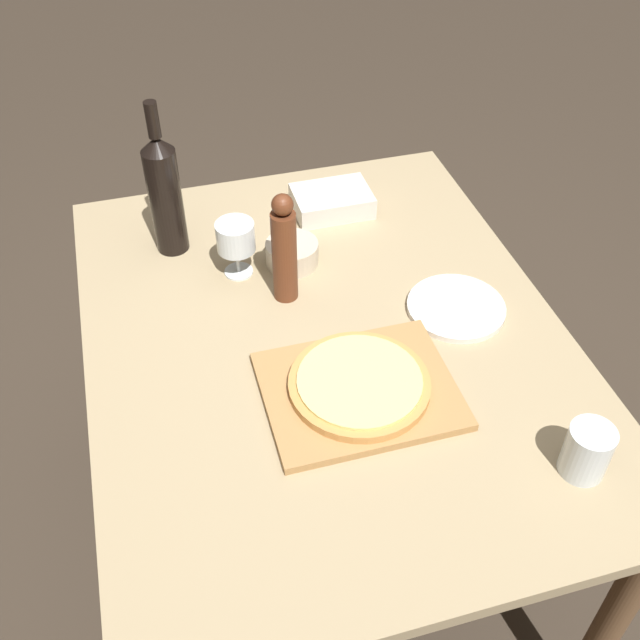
% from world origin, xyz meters
% --- Properties ---
extents(ground_plane, '(12.00, 12.00, 0.00)m').
position_xyz_m(ground_plane, '(0.00, 0.00, 0.00)').
color(ground_plane, '#382D23').
extents(dining_table, '(0.98, 1.27, 0.77)m').
position_xyz_m(dining_table, '(0.00, 0.00, 0.67)').
color(dining_table, '#9E8966').
rests_on(dining_table, ground_plane).
extents(cutting_board, '(0.37, 0.29, 0.02)m').
position_xyz_m(cutting_board, '(0.02, -0.17, 0.78)').
color(cutting_board, '#A87A47').
rests_on(cutting_board, dining_table).
extents(pizza, '(0.27, 0.27, 0.02)m').
position_xyz_m(pizza, '(0.02, -0.17, 0.80)').
color(pizza, '#C68947').
rests_on(pizza, cutting_board).
extents(wine_bottle, '(0.07, 0.07, 0.37)m').
position_xyz_m(wine_bottle, '(-0.27, 0.39, 0.92)').
color(wine_bottle, black).
rests_on(wine_bottle, dining_table).
extents(pepper_mill, '(0.05, 0.05, 0.26)m').
position_xyz_m(pepper_mill, '(-0.05, 0.15, 0.90)').
color(pepper_mill, '#5B2D19').
rests_on(pepper_mill, dining_table).
extents(wine_glass, '(0.09, 0.09, 0.13)m').
position_xyz_m(wine_glass, '(-0.14, 0.25, 0.87)').
color(wine_glass, silver).
rests_on(wine_glass, dining_table).
extents(small_bowl, '(0.12, 0.12, 0.06)m').
position_xyz_m(small_bowl, '(-0.01, 0.25, 0.80)').
color(small_bowl, beige).
rests_on(small_bowl, dining_table).
extents(drinking_tumbler, '(0.08, 0.08, 0.10)m').
position_xyz_m(drinking_tumbler, '(0.34, -0.44, 0.82)').
color(drinking_tumbler, silver).
rests_on(drinking_tumbler, dining_table).
extents(dinner_plate, '(0.21, 0.21, 0.01)m').
position_xyz_m(dinner_plate, '(0.29, 0.00, 0.78)').
color(dinner_plate, silver).
rests_on(dinner_plate, dining_table).
extents(food_container, '(0.19, 0.14, 0.05)m').
position_xyz_m(food_container, '(0.14, 0.43, 0.80)').
color(food_container, beige).
rests_on(food_container, dining_table).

